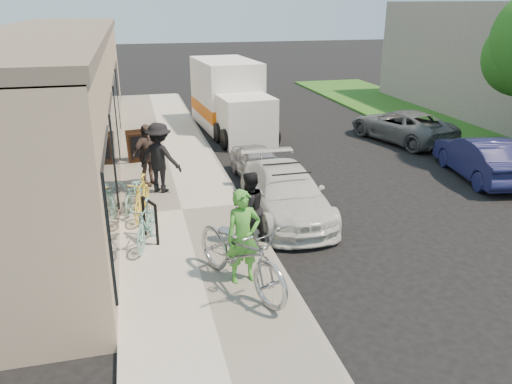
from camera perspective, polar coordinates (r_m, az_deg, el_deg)
ground at (r=10.25m, az=4.72°, el=-8.03°), size 120.00×120.00×0.00m
sidewalk at (r=12.50m, az=-8.44°, el=-2.29°), size 3.00×34.00×0.15m
curb at (r=12.72m, az=-1.48°, el=-1.70°), size 0.12×34.00×0.13m
storefront at (r=16.86m, az=-21.86°, el=9.75°), size 3.60×20.00×4.22m
bike_rack at (r=10.81m, az=-12.05°, el=-2.68°), size 0.30×0.61×0.93m
sandwich_board at (r=16.36m, az=-13.38°, el=5.08°), size 0.70×0.71×0.99m
sedan_white at (r=12.18m, az=3.38°, el=-0.06°), size 1.80×4.19×1.24m
sedan_silver at (r=14.65m, az=0.31°, el=3.19°), size 1.37×3.00×1.00m
moving_truck at (r=20.52m, az=-3.03°, el=10.41°), size 2.55×5.81×2.79m
far_car_blue at (r=16.27m, az=24.34°, el=3.60°), size 1.97×4.01×1.26m
far_car_gray at (r=19.79m, az=16.29°, el=7.31°), size 3.04×4.64×1.19m
tandem_bike at (r=8.82m, az=-1.75°, el=-6.95°), size 1.84×2.72×1.35m
woman_rider at (r=8.94m, az=-1.46°, el=-5.12°), size 0.69×0.49×1.75m
man_standing at (r=10.35m, az=-0.82°, el=-1.90°), size 0.96×0.89×1.58m
cruiser_bike_a at (r=10.68m, az=-12.49°, el=-3.53°), size 0.84×1.63×0.94m
cruiser_bike_b at (r=12.66m, az=-13.83°, el=-0.04°), size 0.91×1.64×0.82m
cruiser_bike_c at (r=12.07m, az=-12.91°, el=-0.59°), size 0.81×1.68×0.97m
bystander_a at (r=13.48m, az=-10.97°, el=3.87°), size 1.40×1.27×1.88m
bystander_b at (r=14.08m, az=-12.38°, el=4.15°), size 1.05×0.97×1.72m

